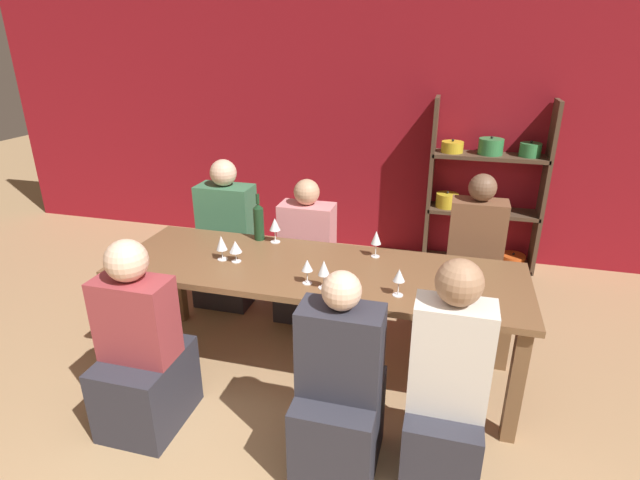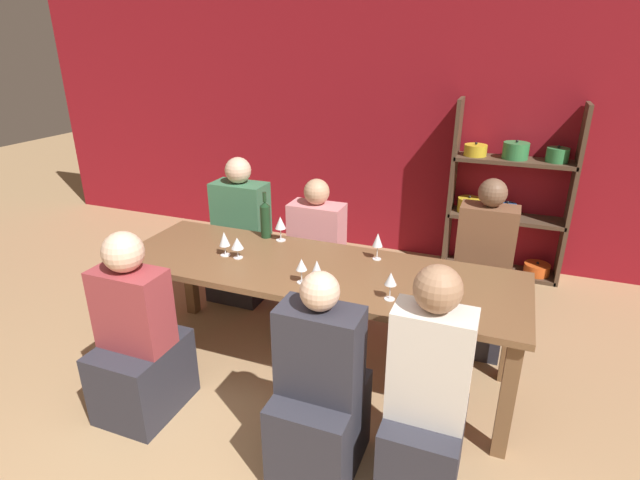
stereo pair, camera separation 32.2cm
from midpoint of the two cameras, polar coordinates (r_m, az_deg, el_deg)
The scene contains 18 objects.
wall_back_red at distance 5.14m, azimuth 11.91°, elevation 12.90°, with size 8.80×0.06×2.70m.
shelf_unit at distance 5.01m, azimuth 22.46°, elevation 4.19°, with size 1.07×0.30×1.63m.
dining_table at distance 3.23m, azimuth 2.21°, elevation -4.59°, with size 2.63×0.85×0.77m.
wine_bottle_green at distance 3.62m, azimuth -3.74°, elevation 2.37°, with size 0.07×0.07×0.34m.
wine_glass_red_a at distance 2.87m, azimuth 18.10°, elevation -5.24°, with size 0.07×0.07×0.14m.
wine_glass_white_a at distance 2.81m, azimuth 11.35°, elevation -4.57°, with size 0.07×0.07×0.17m.
wine_glass_red_b at distance 3.29m, azimuth 9.40°, elevation -0.14°, with size 0.07×0.07×0.18m.
wine_glass_empty_a at distance 3.35m, azimuth -8.21°, elevation 0.02°, with size 0.07×0.07×0.17m.
wine_glass_empty_b at distance 2.88m, azimuth 2.84°, elevation -3.35°, with size 0.07×0.07×0.18m.
wine_glass_empty_c at distance 3.56m, azimuth -1.98°, elevation 1.88°, with size 0.08×0.08×0.18m.
wine_glass_empty_d at distance 2.95m, azimuth 0.99°, elevation -2.97°, with size 0.07×0.07×0.16m.
wine_glass_red_c at distance 3.30m, azimuth -6.71°, elevation -0.49°, with size 0.08×0.08×0.14m.
person_near_a at distance 2.64m, azimuth 15.62°, elevation -18.27°, with size 0.37×0.47×1.23m.
person_far_a at distance 4.08m, azimuth 1.90°, elevation -2.97°, with size 0.43×0.54×1.14m.
person_near_b at distance 2.67m, azimuth 3.60°, elevation -18.06°, with size 0.41×0.51×1.15m.
person_far_b at distance 3.84m, azimuth 20.14°, elevation -5.11°, with size 0.39×0.48×1.27m.
person_near_c at distance 3.15m, azimuth -17.25°, elevation -11.83°, with size 0.42×0.52×1.17m.
person_far_c at distance 4.38m, azimuth -6.75°, elevation -0.75°, with size 0.46×0.57×1.23m.
Camera 2 is at (1.00, -1.12, 2.14)m, focal length 28.00 mm.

